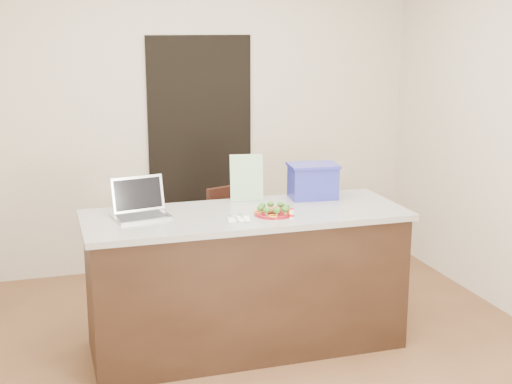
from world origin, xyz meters
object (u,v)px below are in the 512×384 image
object	(u,v)px
napkin	(239,219)
laptop	(140,206)
blue_box	(313,181)
island	(246,280)
yogurt_bottle	(292,214)
chair	(234,239)
plate	(274,213)

from	to	relation	value
napkin	laptop	distance (m)	0.63
laptop	blue_box	distance (m)	1.21
laptop	blue_box	world-z (taller)	blue_box
island	laptop	distance (m)	0.85
napkin	yogurt_bottle	distance (m)	0.33
chair	island	bearing A→B (deg)	-118.39
island	chair	xyz separation A→B (m)	(0.12, 0.74, 0.05)
napkin	chair	size ratio (longest dim) A/B	0.15
yogurt_bottle	chair	size ratio (longest dim) A/B	0.07
yogurt_bottle	plate	bearing A→B (deg)	123.49
napkin	chair	distance (m)	1.00
island	laptop	bearing A→B (deg)	170.01
island	napkin	bearing A→B (deg)	-120.06
yogurt_bottle	laptop	distance (m)	0.95
plate	chair	size ratio (longest dim) A/B	0.27
plate	blue_box	world-z (taller)	blue_box
chair	laptop	bearing A→B (deg)	-160.25
plate	napkin	size ratio (longest dim) A/B	1.88
napkin	laptop	bearing A→B (deg)	154.93
plate	yogurt_bottle	distance (m)	0.14
plate	laptop	xyz separation A→B (m)	(-0.81, 0.23, 0.05)
blue_box	chair	xyz separation A→B (m)	(-0.43, 0.51, -0.53)
island	yogurt_bottle	world-z (taller)	yogurt_bottle
island	napkin	size ratio (longest dim) A/B	15.69
plate	yogurt_bottle	size ratio (longest dim) A/B	3.73
blue_box	chair	distance (m)	0.85
yogurt_bottle	blue_box	xyz separation A→B (m)	(0.32, 0.46, 0.09)
plate	chair	world-z (taller)	plate
island	chair	world-z (taller)	island
napkin	island	bearing A→B (deg)	59.94
plate	yogurt_bottle	xyz separation A→B (m)	(0.08, -0.12, 0.02)
napkin	chair	xyz separation A→B (m)	(0.21, 0.89, -0.41)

